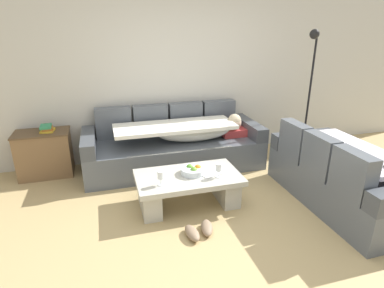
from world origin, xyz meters
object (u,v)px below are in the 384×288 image
at_px(wine_glass_near_right, 219,168).
at_px(floor_lamp, 309,87).
at_px(book_stack_on_cabinet, 47,128).
at_px(pair_of_shoes, 200,230).
at_px(open_magazine, 211,172).
at_px(couch_near_window, 343,177).
at_px(coffee_table, 188,186).
at_px(couch_along_wall, 177,146).
at_px(fruit_bowl, 193,170).
at_px(wine_glass_near_left, 161,176).
at_px(side_cabinet, 45,154).

xyz_separation_m(wine_glass_near_right, floor_lamp, (1.89, 1.14, 0.62)).
height_order(wine_glass_near_right, book_stack_on_cabinet, book_stack_on_cabinet).
bearing_deg(pair_of_shoes, open_magazine, 61.38).
bearing_deg(pair_of_shoes, wine_glass_near_right, 51.42).
bearing_deg(couch_near_window, book_stack_on_cabinet, 62.17).
relative_size(coffee_table, book_stack_on_cabinet, 5.30).
bearing_deg(wine_glass_near_right, couch_along_wall, 98.48).
xyz_separation_m(fruit_bowl, book_stack_on_cabinet, (-1.69, 1.29, 0.26)).
bearing_deg(wine_glass_near_left, wine_glass_near_right, 0.89).
bearing_deg(couch_near_window, pair_of_shoes, 94.27).
distance_m(couch_along_wall, side_cabinet, 1.85).
bearing_deg(side_cabinet, fruit_bowl, -36.10).
height_order(wine_glass_near_left, pair_of_shoes, wine_glass_near_left).
bearing_deg(fruit_bowl, wine_glass_near_left, -156.28).
height_order(wine_glass_near_left, book_stack_on_cabinet, book_stack_on_cabinet).
xyz_separation_m(wine_glass_near_right, book_stack_on_cabinet, (-1.94, 1.47, 0.19)).
distance_m(couch_along_wall, open_magazine, 1.12).
bearing_deg(fruit_bowl, coffee_table, -158.29).
xyz_separation_m(fruit_bowl, side_cabinet, (-1.78, 1.29, -0.10)).
distance_m(fruit_bowl, open_magazine, 0.21).
distance_m(side_cabinet, floor_lamp, 4.01).
height_order(couch_along_wall, fruit_bowl, couch_along_wall).
distance_m(couch_along_wall, couch_near_window, 2.25).
height_order(open_magazine, floor_lamp, floor_lamp).
bearing_deg(couch_near_window, fruit_bowl, 73.79).
distance_m(couch_near_window, book_stack_on_cabinet, 3.83).
bearing_deg(coffee_table, book_stack_on_cabinet, 140.98).
xyz_separation_m(fruit_bowl, floor_lamp, (2.14, 0.97, 0.70)).
distance_m(open_magazine, book_stack_on_cabinet, 2.34).
bearing_deg(pair_of_shoes, side_cabinet, 130.97).
bearing_deg(pair_of_shoes, book_stack_on_cabinet, 129.56).
bearing_deg(floor_lamp, couch_near_window, -107.44).
bearing_deg(wine_glass_near_right, coffee_table, 155.14).
bearing_deg(side_cabinet, floor_lamp, -4.69).
bearing_deg(fruit_bowl, pair_of_shoes, -100.10).
bearing_deg(couch_near_window, wine_glass_near_right, 77.52).
relative_size(couch_along_wall, pair_of_shoes, 7.66).
relative_size(wine_glass_near_right, floor_lamp, 0.09).
bearing_deg(couch_along_wall, book_stack_on_cabinet, 172.77).
distance_m(book_stack_on_cabinet, floor_lamp, 3.87).
relative_size(couch_along_wall, side_cabinet, 3.55).
distance_m(wine_glass_near_right, book_stack_on_cabinet, 2.44).
height_order(couch_near_window, pair_of_shoes, couch_near_window).
height_order(couch_along_wall, open_magazine, couch_along_wall).
relative_size(wine_glass_near_right, side_cabinet, 0.23).
distance_m(open_magazine, pair_of_shoes, 0.75).
xyz_separation_m(couch_near_window, coffee_table, (-1.75, 0.46, -0.10)).
xyz_separation_m(open_magazine, pair_of_shoes, (-0.32, -0.58, -0.34)).
distance_m(couch_near_window, pair_of_shoes, 1.82).
bearing_deg(wine_glass_near_left, side_cabinet, 132.68).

